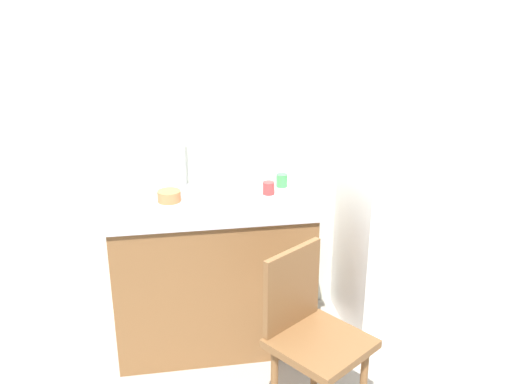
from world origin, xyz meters
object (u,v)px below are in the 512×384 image
object	(u,v)px
cup_green	(282,180)
dish_tray	(216,197)
cup_red	(269,188)
terracotta_bowl	(169,196)
refrigerator	(400,224)
chair	(311,333)

from	to	relation	value
cup_green	dish_tray	bearing A→B (deg)	-157.15
dish_tray	cup_red	xyz separation A→B (m)	(0.31, 0.06, 0.01)
terracotta_bowl	cup_green	world-z (taller)	cup_green
terracotta_bowl	refrigerator	bearing A→B (deg)	-1.42
chair	dish_tray	bearing A→B (deg)	80.76
chair	cup_green	size ratio (longest dim) A/B	11.67
chair	cup_red	bearing A→B (deg)	58.59
cup_red	dish_tray	bearing A→B (deg)	-168.57
refrigerator	chair	world-z (taller)	refrigerator
dish_tray	terracotta_bowl	distance (m)	0.26
dish_tray	cup_red	size ratio (longest dim) A/B	3.88
cup_green	terracotta_bowl	bearing A→B (deg)	-168.81
terracotta_bowl	cup_green	bearing A→B (deg)	11.19
terracotta_bowl	cup_green	distance (m)	0.68
dish_tray	cup_green	world-z (taller)	cup_green
cup_red	cup_green	xyz separation A→B (m)	(0.10, 0.11, 0.00)
dish_tray	refrigerator	bearing A→B (deg)	0.41
chair	terracotta_bowl	xyz separation A→B (m)	(-0.62, 0.79, 0.43)
refrigerator	cup_green	xyz separation A→B (m)	(-0.69, 0.17, 0.26)
chair	cup_red	distance (m)	0.92
cup_red	cup_green	distance (m)	0.15
refrigerator	cup_red	distance (m)	0.84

